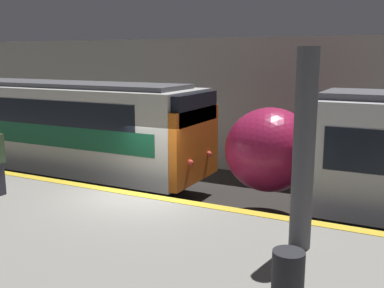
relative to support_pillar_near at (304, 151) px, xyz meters
The scene contains 5 objects.
ground_plane 5.29m from the support_pillar_near, 161.26° to the left, with size 120.00×120.00×0.00m, color #282623.
platform 5.00m from the support_pillar_near, 163.20° to the right, with size 40.00×5.46×1.02m.
station_rear_barrier 9.32m from the support_pillar_near, 117.20° to the left, with size 50.00×0.15×5.07m.
support_pillar_near is the anchor object (origin of this frame).
trash_bin 2.55m from the support_pillar_near, 80.98° to the right, with size 0.44×0.44×0.85m.
Camera 1 is at (5.94, -9.12, 4.41)m, focal length 42.00 mm.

